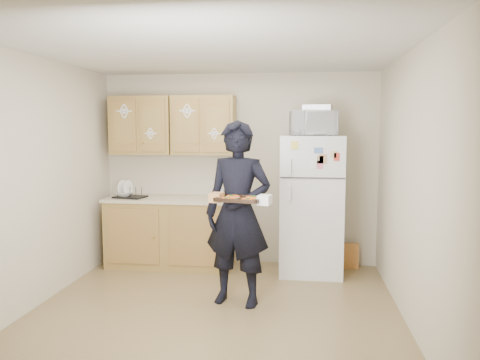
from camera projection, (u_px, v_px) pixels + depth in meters
The scene contains 23 objects.
floor at pixel (214, 312), 4.56m from camera, with size 3.60×3.60×0.00m, color brown.
ceiling at pixel (213, 50), 4.29m from camera, with size 3.60×3.60×0.00m, color silver.
wall_back at pixel (239, 169), 6.19m from camera, with size 3.60×0.04×2.50m, color beige.
wall_front at pixel (154, 223), 2.65m from camera, with size 3.60×0.04×2.50m, color beige.
wall_left at pixel (36, 182), 4.65m from camera, with size 0.04×3.60×2.50m, color beige.
wall_right at pixel (411, 188), 4.19m from camera, with size 0.04×3.60×2.50m, color beige.
refrigerator at pixel (311, 205), 5.75m from camera, with size 0.75×0.70×1.70m, color white.
base_cabinet at pixel (171, 233), 6.08m from camera, with size 1.60×0.60×0.86m, color olive.
countertop at pixel (170, 199), 6.03m from camera, with size 1.64×0.64×0.04m, color beige.
upper_cab_left at pixel (142, 126), 6.11m from camera, with size 0.80×0.33×0.75m, color olive.
upper_cab_right at pixel (204, 125), 6.01m from camera, with size 0.80×0.33×0.75m, color olive.
cereal_box at pixel (351, 256), 5.99m from camera, with size 0.20×0.07×0.32m, color gold.
person at pixel (238, 214), 4.70m from camera, with size 0.68×0.45×1.86m, color black.
baking_tray at pixel (240, 200), 4.39m from camera, with size 0.42×0.31×0.04m, color black.
pizza_front_left at pixel (228, 198), 4.35m from camera, with size 0.14×0.14×0.02m, color orange.
pizza_front_right at pixel (248, 199), 4.29m from camera, with size 0.14×0.14×0.02m, color orange.
pizza_back_left at pixel (233, 196), 4.48m from camera, with size 0.14×0.14×0.02m, color orange.
pizza_back_right at pixel (252, 197), 4.42m from camera, with size 0.14×0.14×0.02m, color orange.
microwave at pixel (313, 123), 5.59m from camera, with size 0.53×0.36×0.30m, color white.
foil_pan at pixel (318, 108), 5.60m from camera, with size 0.34×0.23×0.07m, color #BCBAC2.
dish_rack at pixel (130, 192), 6.01m from camera, with size 0.37×0.28×0.15m, color black.
bowl at pixel (124, 194), 6.03m from camera, with size 0.22×0.22×0.05m, color white.
soap_bottle at pixel (219, 192), 5.80m from camera, with size 0.09×0.09×0.20m, color white.
Camera 1 is at (0.82, -4.32, 1.78)m, focal length 35.00 mm.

